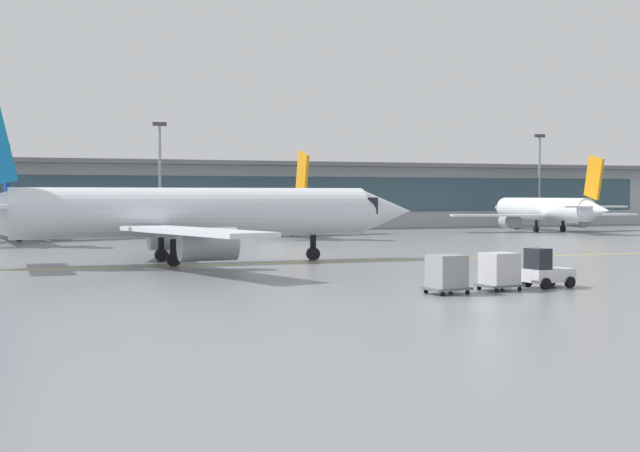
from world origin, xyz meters
TOP-DOWN VIEW (x-y plane):
  - ground_plane at (0.00, 0.00)m, footprint 400.00×400.00m
  - taxiway_centreline_stripe at (-6.33, 27.19)m, footprint 109.99×1.92m
  - terminal_concourse at (0.00, 91.22)m, footprint 173.89×11.00m
  - gate_airplane_2 at (11.92, 68.97)m, footprint 27.28×29.25m
  - gate_airplane_3 at (49.54, 67.15)m, footprint 27.31×29.48m
  - taxiing_regional_jet at (-6.78, 29.19)m, footprint 35.45×33.05m
  - baggage_tug at (7.21, 5.98)m, footprint 2.77×1.92m
  - cargo_dolly_lead at (4.12, 5.55)m, footprint 2.30×1.87m
  - cargo_dolly_trailing at (0.82, 5.10)m, footprint 2.30×1.87m
  - apron_light_mast_1 at (0.96, 82.08)m, footprint 1.80×0.36m
  - apron_light_mast_2 at (59.89, 83.51)m, footprint 1.80×0.36m

SIDE VIEW (x-z plane):
  - ground_plane at x=0.00m, z-range 0.00..0.00m
  - taxiway_centreline_stripe at x=-6.33m, z-range 0.00..0.01m
  - baggage_tug at x=7.21m, z-range -0.16..1.94m
  - cargo_dolly_lead at x=4.12m, z-range 0.08..2.02m
  - cargo_dolly_trailing at x=0.82m, z-range 0.08..2.02m
  - gate_airplane_2 at x=11.92m, z-range -1.94..7.77m
  - gate_airplane_3 at x=49.54m, z-range -1.95..7.81m
  - taxiing_regional_jet at x=-6.78m, z-range -2.36..9.41m
  - terminal_concourse at x=0.00m, z-range 0.12..9.72m
  - apron_light_mast_2 at x=59.89m, z-range 0.69..14.91m
  - apron_light_mast_1 at x=0.96m, z-range 0.69..14.99m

